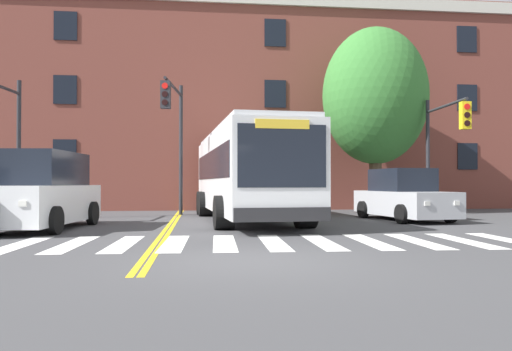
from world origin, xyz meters
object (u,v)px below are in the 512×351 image
at_px(traffic_light_near_corner, 443,135).
at_px(traffic_light_overhead, 175,123).
at_px(car_navy_behind_bus, 256,193).
at_px(street_tree_curbside_large, 375,96).
at_px(car_white_near_lane, 42,193).
at_px(traffic_light_far_corner, 2,123).
at_px(city_bus, 246,172).
at_px(car_silver_far_lane, 403,197).

distance_m(traffic_light_near_corner, traffic_light_overhead, 10.75).
height_order(car_navy_behind_bus, street_tree_curbside_large, street_tree_curbside_large).
distance_m(car_navy_behind_bus, traffic_light_overhead, 8.36).
bearing_deg(car_white_near_lane, traffic_light_far_corner, 127.55).
bearing_deg(car_navy_behind_bus, traffic_light_far_corner, -139.21).
xyz_separation_m(city_bus, street_tree_curbside_large, (6.38, 3.98, 3.61)).
distance_m(car_white_near_lane, traffic_light_near_corner, 14.90).
distance_m(car_white_near_lane, car_silver_far_lane, 12.34).
xyz_separation_m(traffic_light_near_corner, traffic_light_far_corner, (-16.58, -0.55, 0.19)).
relative_size(car_navy_behind_bus, traffic_light_near_corner, 0.80).
bearing_deg(car_white_near_lane, city_bus, 23.96).
bearing_deg(car_navy_behind_bus, car_silver_far_lane, -64.28).
xyz_separation_m(car_navy_behind_bus, traffic_light_overhead, (-4.02, -6.72, 2.93)).
height_order(car_navy_behind_bus, traffic_light_overhead, traffic_light_overhead).
bearing_deg(traffic_light_far_corner, traffic_light_overhead, 17.43).
distance_m(traffic_light_far_corner, street_tree_curbside_large, 15.57).
bearing_deg(traffic_light_near_corner, street_tree_curbside_large, 116.03).
xyz_separation_m(car_white_near_lane, traffic_light_overhead, (3.66, 4.79, 2.69)).
height_order(city_bus, street_tree_curbside_large, street_tree_curbside_large).
relative_size(car_navy_behind_bus, traffic_light_overhead, 0.70).
bearing_deg(city_bus, traffic_light_overhead, 143.44).
distance_m(city_bus, car_silver_far_lane, 5.90).
xyz_separation_m(car_white_near_lane, car_navy_behind_bus, (7.68, 11.51, -0.24)).
height_order(car_white_near_lane, traffic_light_far_corner, traffic_light_far_corner).
distance_m(traffic_light_near_corner, street_tree_curbside_large, 4.23).
height_order(car_silver_far_lane, traffic_light_overhead, traffic_light_overhead).
distance_m(city_bus, car_navy_behind_bus, 8.85).
xyz_separation_m(car_white_near_lane, car_silver_far_lane, (12.13, 2.27, -0.23)).
distance_m(car_navy_behind_bus, traffic_light_near_corner, 10.70).
relative_size(traffic_light_near_corner, traffic_light_far_corner, 0.94).
distance_m(car_white_near_lane, car_navy_behind_bus, 13.84).
height_order(city_bus, traffic_light_far_corner, traffic_light_far_corner).
bearing_deg(traffic_light_near_corner, traffic_light_overhead, 173.02).
bearing_deg(car_white_near_lane, car_silver_far_lane, 10.61).
bearing_deg(city_bus, car_navy_behind_bus, 81.19).
distance_m(car_silver_far_lane, traffic_light_overhead, 9.31).
relative_size(traffic_light_near_corner, traffic_light_overhead, 0.88).
height_order(city_bus, traffic_light_overhead, traffic_light_overhead).
bearing_deg(car_silver_far_lane, street_tree_curbside_large, 82.72).
bearing_deg(street_tree_curbside_large, car_navy_behind_bus, 136.84).
xyz_separation_m(car_navy_behind_bus, street_tree_curbside_large, (5.03, -4.72, 4.53)).
distance_m(city_bus, traffic_light_near_corner, 8.16).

